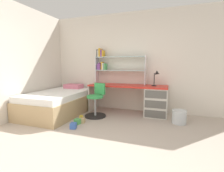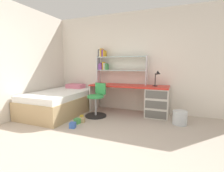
{
  "view_description": "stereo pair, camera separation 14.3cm",
  "coord_description": "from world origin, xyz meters",
  "px_view_note": "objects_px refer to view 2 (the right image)",
  "views": [
    {
      "loc": [
        0.97,
        -1.67,
        1.25
      ],
      "look_at": [
        -0.24,
        1.74,
        0.79
      ],
      "focal_mm": 26.14,
      "sensor_mm": 36.0,
      "label": 1
    },
    {
      "loc": [
        1.1,
        -1.62,
        1.25
      ],
      "look_at": [
        -0.24,
        1.74,
        0.79
      ],
      "focal_mm": 26.14,
      "sensor_mm": 36.0,
      "label": 2
    }
  ],
  "objects_px": {
    "toy_block_blue_0": "(73,125)",
    "bookshelf_hutch": "(114,64)",
    "swivel_chair": "(97,103)",
    "bed_platform": "(61,102)",
    "waste_bin": "(180,118)",
    "toy_block_green_2": "(77,121)",
    "toy_block_natural_1": "(82,120)",
    "desk": "(149,99)",
    "toy_block_yellow_3": "(82,117)",
    "desk_lamp": "(158,76)"
  },
  "relations": [
    {
      "from": "toy_block_blue_0",
      "to": "bookshelf_hutch",
      "type": "bearing_deg",
      "value": 80.66
    },
    {
      "from": "swivel_chair",
      "to": "bed_platform",
      "type": "height_order",
      "value": "swivel_chair"
    },
    {
      "from": "waste_bin",
      "to": "toy_block_green_2",
      "type": "bearing_deg",
      "value": -159.34
    },
    {
      "from": "swivel_chair",
      "to": "toy_block_green_2",
      "type": "height_order",
      "value": "swivel_chair"
    },
    {
      "from": "waste_bin",
      "to": "bed_platform",
      "type": "bearing_deg",
      "value": -175.27
    },
    {
      "from": "bookshelf_hutch",
      "to": "toy_block_green_2",
      "type": "height_order",
      "value": "bookshelf_hutch"
    },
    {
      "from": "toy_block_natural_1",
      "to": "waste_bin",
      "type": "bearing_deg",
      "value": 18.72
    },
    {
      "from": "swivel_chair",
      "to": "toy_block_natural_1",
      "type": "bearing_deg",
      "value": -98.82
    },
    {
      "from": "desk",
      "to": "bookshelf_hutch",
      "type": "relative_size",
      "value": 1.44
    },
    {
      "from": "swivel_chair",
      "to": "toy_block_natural_1",
      "type": "height_order",
      "value": "swivel_chair"
    },
    {
      "from": "bookshelf_hutch",
      "to": "swivel_chair",
      "type": "relative_size",
      "value": 1.72
    },
    {
      "from": "waste_bin",
      "to": "toy_block_natural_1",
      "type": "bearing_deg",
      "value": -161.28
    },
    {
      "from": "bed_platform",
      "to": "waste_bin",
      "type": "bearing_deg",
      "value": 4.73
    },
    {
      "from": "toy_block_green_2",
      "to": "toy_block_yellow_3",
      "type": "distance_m",
      "value": 0.35
    },
    {
      "from": "toy_block_natural_1",
      "to": "toy_block_yellow_3",
      "type": "xyz_separation_m",
      "value": [
        -0.16,
        0.24,
        -0.01
      ]
    },
    {
      "from": "toy_block_yellow_3",
      "to": "swivel_chair",
      "type": "bearing_deg",
      "value": 50.45
    },
    {
      "from": "desk_lamp",
      "to": "bed_platform",
      "type": "xyz_separation_m",
      "value": [
        -2.38,
        -0.63,
        -0.71
      ]
    },
    {
      "from": "toy_block_blue_0",
      "to": "bed_platform",
      "type": "bearing_deg",
      "value": 139.74
    },
    {
      "from": "desk",
      "to": "toy_block_green_2",
      "type": "bearing_deg",
      "value": -138.67
    },
    {
      "from": "bookshelf_hutch",
      "to": "bed_platform",
      "type": "relative_size",
      "value": 0.73
    },
    {
      "from": "desk",
      "to": "toy_block_yellow_3",
      "type": "distance_m",
      "value": 1.7
    },
    {
      "from": "bookshelf_hutch",
      "to": "toy_block_green_2",
      "type": "xyz_separation_m",
      "value": [
        -0.32,
        -1.36,
        -1.24
      ]
    },
    {
      "from": "desk_lamp",
      "to": "toy_block_green_2",
      "type": "distance_m",
      "value": 2.14
    },
    {
      "from": "desk",
      "to": "toy_block_blue_0",
      "type": "height_order",
      "value": "desk"
    },
    {
      "from": "swivel_chair",
      "to": "toy_block_green_2",
      "type": "bearing_deg",
      "value": -102.93
    },
    {
      "from": "bookshelf_hutch",
      "to": "desk_lamp",
      "type": "height_order",
      "value": "bookshelf_hutch"
    },
    {
      "from": "toy_block_yellow_3",
      "to": "bed_platform",
      "type": "bearing_deg",
      "value": 165.62
    },
    {
      "from": "desk",
      "to": "bed_platform",
      "type": "height_order",
      "value": "desk"
    },
    {
      "from": "bookshelf_hutch",
      "to": "toy_block_blue_0",
      "type": "bearing_deg",
      "value": -99.34
    },
    {
      "from": "toy_block_green_2",
      "to": "desk",
      "type": "bearing_deg",
      "value": 41.33
    },
    {
      "from": "desk",
      "to": "bookshelf_hutch",
      "type": "bearing_deg",
      "value": 169.6
    },
    {
      "from": "toy_block_yellow_3",
      "to": "toy_block_green_2",
      "type": "bearing_deg",
      "value": -73.62
    },
    {
      "from": "desk",
      "to": "toy_block_natural_1",
      "type": "height_order",
      "value": "desk"
    },
    {
      "from": "bed_platform",
      "to": "desk_lamp",
      "type": "bearing_deg",
      "value": 14.87
    },
    {
      "from": "waste_bin",
      "to": "toy_block_natural_1",
      "type": "relative_size",
      "value": 2.9
    },
    {
      "from": "bed_platform",
      "to": "toy_block_blue_0",
      "type": "distance_m",
      "value": 1.22
    },
    {
      "from": "toy_block_blue_0",
      "to": "toy_block_natural_1",
      "type": "xyz_separation_m",
      "value": [
        0.01,
        0.34,
        -0.01
      ]
    },
    {
      "from": "toy_block_green_2",
      "to": "waste_bin",
      "type": "bearing_deg",
      "value": 20.66
    },
    {
      "from": "desk",
      "to": "swivel_chair",
      "type": "distance_m",
      "value": 1.31
    },
    {
      "from": "desk_lamp",
      "to": "toy_block_blue_0",
      "type": "distance_m",
      "value": 2.24
    },
    {
      "from": "swivel_chair",
      "to": "toy_block_natural_1",
      "type": "relative_size",
      "value": 7.86
    },
    {
      "from": "bed_platform",
      "to": "toy_block_natural_1",
      "type": "bearing_deg",
      "value": -25.13
    },
    {
      "from": "toy_block_natural_1",
      "to": "toy_block_green_2",
      "type": "xyz_separation_m",
      "value": [
        -0.06,
        -0.1,
        0.0
      ]
    },
    {
      "from": "desk",
      "to": "toy_block_blue_0",
      "type": "xyz_separation_m",
      "value": [
        -1.28,
        -1.42,
        -0.36
      ]
    },
    {
      "from": "desk",
      "to": "desk_lamp",
      "type": "height_order",
      "value": "desk_lamp"
    },
    {
      "from": "swivel_chair",
      "to": "toy_block_blue_0",
      "type": "xyz_separation_m",
      "value": [
        -0.09,
        -0.88,
        -0.27
      ]
    },
    {
      "from": "bookshelf_hutch",
      "to": "waste_bin",
      "type": "xyz_separation_m",
      "value": [
        1.73,
        -0.59,
        -1.15
      ]
    },
    {
      "from": "swivel_chair",
      "to": "waste_bin",
      "type": "xyz_separation_m",
      "value": [
        1.9,
        0.14,
        -0.18
      ]
    },
    {
      "from": "desk",
      "to": "toy_block_yellow_3",
      "type": "height_order",
      "value": "desk"
    },
    {
      "from": "desk",
      "to": "bed_platform",
      "type": "xyz_separation_m",
      "value": [
        -2.19,
        -0.64,
        -0.13
      ]
    }
  ]
}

